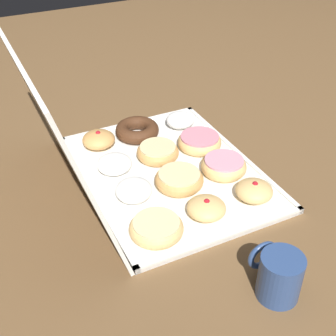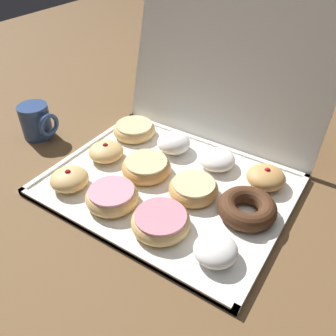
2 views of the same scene
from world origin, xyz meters
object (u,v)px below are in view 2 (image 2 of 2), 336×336
donut_box (168,185)px  pink_frosted_donut_2 (161,221)px  jelly_filled_donut_4 (106,152)px  glazed_ring_donut_6 (193,189)px  powdered_filled_donut_3 (216,250)px  pink_frosted_donut_1 (112,196)px  coffee_mug (36,121)px  powdered_filled_donut_10 (217,159)px  glazed_ring_donut_8 (134,129)px  glazed_ring_donut_5 (146,167)px  powdered_filled_donut_9 (174,143)px  jelly_filled_donut_11 (266,177)px  chocolate_cake_ring_donut_7 (247,208)px  jelly_filled_donut_0 (69,179)px

donut_box → pink_frosted_donut_2: pink_frosted_donut_2 is taller
jelly_filled_donut_4 → glazed_ring_donut_6: size_ratio=0.79×
powdered_filled_donut_3 → glazed_ring_donut_6: (-0.12, 0.12, -0.00)m
pink_frosted_donut_1 → powdered_filled_donut_3: 0.25m
coffee_mug → pink_frosted_donut_2: bearing=-12.6°
donut_box → powdered_filled_donut_3: bearing=-34.3°
powdered_filled_donut_10 → glazed_ring_donut_6: bearing=-87.9°
pink_frosted_donut_2 → glazed_ring_donut_8: size_ratio=1.03×
glazed_ring_donut_5 → powdered_filled_donut_3: bearing=-27.8°
pink_frosted_donut_1 → powdered_filled_donut_9: size_ratio=1.33×
jelly_filled_donut_4 → jelly_filled_donut_11: bearing=18.1°
jelly_filled_donut_4 → glazed_ring_donut_6: bearing=-0.1°
glazed_ring_donut_5 → chocolate_cake_ring_donut_7: bearing=0.2°
glazed_ring_donut_5 → chocolate_cake_ring_donut_7: (0.26, 0.00, -0.00)m
pink_frosted_donut_1 → chocolate_cake_ring_donut_7: size_ratio=0.93×
pink_frosted_donut_1 → chocolate_cake_ring_donut_7: bearing=26.2°
chocolate_cake_ring_donut_7 → powdered_filled_donut_10: 0.17m
pink_frosted_donut_1 → glazed_ring_donut_6: size_ratio=1.03×
powdered_filled_donut_3 → powdered_filled_donut_9: 0.35m
glazed_ring_donut_6 → jelly_filled_donut_4: bearing=179.9°
donut_box → jelly_filled_donut_4: (-0.19, -0.00, 0.02)m
powdered_filled_donut_3 → coffee_mug: 0.62m
pink_frosted_donut_2 → powdered_filled_donut_3: size_ratio=1.45×
glazed_ring_donut_5 → glazed_ring_donut_6: 0.13m
glazed_ring_donut_5 → glazed_ring_donut_8: glazed_ring_donut_5 is taller
glazed_ring_donut_6 → pink_frosted_donut_2: bearing=-92.3°
jelly_filled_donut_4 → powdered_filled_donut_9: bearing=44.8°
jelly_filled_donut_0 → pink_frosted_donut_2: bearing=1.6°
glazed_ring_donut_6 → chocolate_cake_ring_donut_7: chocolate_cake_ring_donut_7 is taller
pink_frosted_donut_1 → glazed_ring_donut_5: size_ratio=0.97×
powdered_filled_donut_3 → coffee_mug: bearing=169.4°
powdered_filled_donut_3 → powdered_filled_donut_9: powdered_filled_donut_9 is taller
donut_box → powdered_filled_donut_3: 0.23m
glazed_ring_donut_6 → glazed_ring_donut_5: bearing=176.6°
powdered_filled_donut_3 → jelly_filled_donut_4: bearing=161.4°
chocolate_cake_ring_donut_7 → powdered_filled_donut_9: size_ratio=1.42×
glazed_ring_donut_5 → glazed_ring_donut_8: 0.18m
coffee_mug → glazed_ring_donut_5: bearing=2.9°
glazed_ring_donut_8 → pink_frosted_donut_1: bearing=-62.4°
chocolate_cake_ring_donut_7 → jelly_filled_donut_4: bearing=-178.8°
jelly_filled_donut_11 → coffee_mug: 0.63m
powdered_filled_donut_3 → pink_frosted_donut_1: bearing=178.3°
glazed_ring_donut_6 → powdered_filled_donut_9: bearing=136.1°
jelly_filled_donut_4 → jelly_filled_donut_11: 0.39m
donut_box → glazed_ring_donut_8: size_ratio=4.64×
powdered_filled_donut_10 → coffee_mug: coffee_mug is taller
glazed_ring_donut_5 → jelly_filled_donut_11: size_ratio=1.33×
glazed_ring_donut_5 → coffee_mug: 0.36m
jelly_filled_donut_4 → chocolate_cake_ring_donut_7: bearing=1.2°
jelly_filled_donut_0 → powdered_filled_donut_9: (0.12, 0.25, 0.00)m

